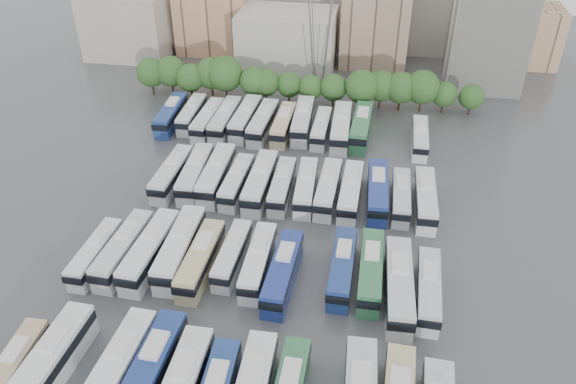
% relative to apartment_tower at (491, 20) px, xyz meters
% --- Properties ---
extents(ground, '(220.00, 220.00, 0.00)m').
position_rel_apartment_tower_xyz_m(ground, '(-34.00, -58.00, -13.00)').
color(ground, '#424447').
rests_on(ground, ground).
extents(tree_line, '(65.35, 7.74, 8.52)m').
position_rel_apartment_tower_xyz_m(tree_line, '(-35.76, -15.88, -8.60)').
color(tree_line, black).
rests_on(tree_line, ground).
extents(city_buildings, '(102.00, 35.00, 20.00)m').
position_rel_apartment_tower_xyz_m(city_buildings, '(-41.46, 13.86, -5.13)').
color(city_buildings, '#9E998E').
rests_on(city_buildings, ground).
extents(apartment_tower, '(14.00, 14.00, 26.00)m').
position_rel_apartment_tower_xyz_m(apartment_tower, '(0.00, 0.00, 0.00)').
color(apartment_tower, silver).
rests_on(apartment_tower, ground).
extents(bus_r0_s1, '(2.85, 11.38, 3.55)m').
position_rel_apartment_tower_xyz_m(bus_r0_s1, '(-52.18, -82.92, -11.26)').
color(bus_r0_s1, tan).
rests_on(bus_r0_s1, ground).
extents(bus_r0_s2, '(3.58, 13.65, 4.24)m').
position_rel_apartment_tower_xyz_m(bus_r0_s2, '(-48.88, -81.76, -10.92)').
color(bus_r0_s2, white).
rests_on(bus_r0_s2, ground).
extents(bus_r0_s4, '(3.51, 13.48, 4.19)m').
position_rel_apartment_tower_xyz_m(bus_r0_s4, '(-42.15, -81.33, -10.94)').
color(bus_r0_s4, silver).
rests_on(bus_r0_s4, ground).
extents(bus_r0_s5, '(3.28, 13.13, 4.09)m').
position_rel_apartment_tower_xyz_m(bus_r0_s5, '(-39.03, -80.80, -10.99)').
color(bus_r0_s5, navy).
rests_on(bus_r0_s5, ground).
extents(bus_r1_s1, '(2.71, 11.05, 3.45)m').
position_rel_apartment_tower_xyz_m(bus_r1_s1, '(-52.10, -65.18, -11.31)').
color(bus_r1_s1, silver).
rests_on(bus_r1_s1, ground).
extents(bus_r1_s2, '(3.38, 12.66, 3.93)m').
position_rel_apartment_tower_xyz_m(bus_r1_s2, '(-48.90, -64.16, -11.07)').
color(bus_r1_s2, silver).
rests_on(bus_r1_s2, ground).
extents(bus_r1_s3, '(3.51, 13.22, 4.11)m').
position_rel_apartment_tower_xyz_m(bus_r1_s3, '(-45.60, -63.93, -10.98)').
color(bus_r1_s3, silver).
rests_on(bus_r1_s3, ground).
extents(bus_r1_s4, '(3.14, 13.44, 4.20)m').
position_rel_apartment_tower_xyz_m(bus_r1_s4, '(-42.18, -62.95, -10.94)').
color(bus_r1_s4, silver).
rests_on(bus_r1_s4, ground).
extents(bus_r1_s5, '(2.90, 12.28, 3.84)m').
position_rel_apartment_tower_xyz_m(bus_r1_s5, '(-39.13, -64.40, -11.12)').
color(bus_r1_s5, '#BFB583').
rests_on(bus_r1_s5, ground).
extents(bus_r1_s6, '(2.68, 10.91, 3.40)m').
position_rel_apartment_tower_xyz_m(bus_r1_s6, '(-35.74, -62.63, -11.33)').
color(bus_r1_s6, silver).
rests_on(bus_r1_s6, ground).
extents(bus_r1_s7, '(2.67, 11.79, 3.69)m').
position_rel_apartment_tower_xyz_m(bus_r1_s7, '(-32.35, -63.51, -11.19)').
color(bus_r1_s7, white).
rests_on(bus_r1_s7, ground).
extents(bus_r1_s8, '(3.14, 12.46, 3.88)m').
position_rel_apartment_tower_xyz_m(bus_r1_s8, '(-29.13, -64.88, -11.09)').
color(bus_r1_s8, navy).
rests_on(bus_r1_s8, ground).
extents(bus_r1_s10, '(2.69, 11.89, 3.72)m').
position_rel_apartment_tower_xyz_m(bus_r1_s10, '(-22.44, -62.92, -11.17)').
color(bus_r1_s10, navy).
rests_on(bus_r1_s10, ground).
extents(bus_r1_s11, '(2.68, 12.23, 3.84)m').
position_rel_apartment_tower_xyz_m(bus_r1_s11, '(-19.13, -62.96, -11.12)').
color(bus_r1_s11, '#317349').
rests_on(bus_r1_s11, ground).
extents(bus_r1_s12, '(3.39, 13.55, 4.22)m').
position_rel_apartment_tower_xyz_m(bus_r1_s12, '(-15.90, -65.10, -10.93)').
color(bus_r1_s12, silver).
rests_on(bus_r1_s12, ground).
extents(bus_r1_s13, '(2.92, 11.64, 3.63)m').
position_rel_apartment_tower_xyz_m(bus_r1_s13, '(-12.63, -64.89, -11.22)').
color(bus_r1_s13, silver).
rests_on(bus_r1_s13, ground).
extents(bus_r2_s2, '(3.01, 12.37, 3.86)m').
position_rel_apartment_tower_xyz_m(bus_r2_s2, '(-48.93, -46.61, -11.10)').
color(bus_r2_s2, silver).
rests_on(bus_r2_s2, ground).
extents(bus_r2_s3, '(3.43, 12.90, 4.01)m').
position_rel_apartment_tower_xyz_m(bus_r2_s3, '(-45.54, -46.07, -11.03)').
color(bus_r2_s3, silver).
rests_on(bus_r2_s3, ground).
extents(bus_r2_s4, '(3.02, 13.19, 4.13)m').
position_rel_apartment_tower_xyz_m(bus_r2_s4, '(-42.39, -45.93, -10.97)').
color(bus_r2_s4, silver).
rests_on(bus_r2_s4, ground).
extents(bus_r2_s5, '(2.89, 11.66, 3.64)m').
position_rel_apartment_tower_xyz_m(bus_r2_s5, '(-39.06, -47.00, -11.22)').
color(bus_r2_s5, silver).
rests_on(bus_r2_s5, ground).
extents(bus_r2_s6, '(2.94, 13.16, 4.13)m').
position_rel_apartment_tower_xyz_m(bus_r2_s6, '(-35.64, -46.84, -10.97)').
color(bus_r2_s6, silver).
rests_on(bus_r2_s6, ground).
extents(bus_r2_s7, '(2.71, 11.68, 3.65)m').
position_rel_apartment_tower_xyz_m(bus_r2_s7, '(-32.44, -46.95, -11.21)').
color(bus_r2_s7, silver).
rests_on(bus_r2_s7, ground).
extents(bus_r2_s8, '(3.17, 11.99, 3.73)m').
position_rel_apartment_tower_xyz_m(bus_r2_s8, '(-29.04, -46.76, -11.17)').
color(bus_r2_s8, silver).
rests_on(bus_r2_s8, ground).
extents(bus_r2_s9, '(2.97, 12.16, 3.80)m').
position_rel_apartment_tower_xyz_m(bus_r2_s9, '(-25.87, -46.66, -11.14)').
color(bus_r2_s9, silver).
rests_on(bus_r2_s9, ground).
extents(bus_r2_s10, '(2.93, 12.37, 3.86)m').
position_rel_apartment_tower_xyz_m(bus_r2_s10, '(-22.66, -46.98, -11.10)').
color(bus_r2_s10, silver).
rests_on(bus_r2_s10, ground).
extents(bus_r2_s11, '(3.22, 12.81, 3.99)m').
position_rel_apartment_tower_xyz_m(bus_r2_s11, '(-18.95, -46.36, -11.04)').
color(bus_r2_s11, navy).
rests_on(bus_r2_s11, ground).
extents(bus_r2_s12, '(2.47, 11.19, 3.51)m').
position_rel_apartment_tower_xyz_m(bus_r2_s12, '(-15.69, -46.82, -11.28)').
color(bus_r2_s12, silver).
rests_on(bus_r2_s12, ground).
extents(bus_r2_s13, '(2.81, 12.38, 3.88)m').
position_rel_apartment_tower_xyz_m(bus_r2_s13, '(-12.40, -47.08, -11.10)').
color(bus_r2_s13, silver).
rests_on(bus_r2_s13, ground).
extents(bus_r3_s0, '(3.21, 12.55, 3.91)m').
position_rel_apartment_tower_xyz_m(bus_r3_s0, '(-55.70, -28.00, -11.08)').
color(bus_r3_s0, navy).
rests_on(bus_r3_s0, ground).
extents(bus_r3_s1, '(2.78, 11.63, 3.63)m').
position_rel_apartment_tower_xyz_m(bus_r3_s1, '(-52.23, -26.98, -11.22)').
color(bus_r3_s1, silver).
rests_on(bus_r3_s1, ground).
extents(bus_r3_s2, '(3.05, 12.26, 3.82)m').
position_rel_apartment_tower_xyz_m(bus_r3_s2, '(-48.71, -28.82, -11.12)').
color(bus_r3_s2, silver).
rests_on(bus_r3_s2, ground).
extents(bus_r3_s3, '(3.04, 12.91, 4.03)m').
position_rel_apartment_tower_xyz_m(bus_r3_s3, '(-45.73, -28.43, -11.02)').
color(bus_r3_s3, silver).
rests_on(bus_r3_s3, ground).
extents(bus_r3_s4, '(3.30, 13.09, 4.08)m').
position_rel_apartment_tower_xyz_m(bus_r3_s4, '(-42.39, -27.43, -11.00)').
color(bus_r3_s4, silver).
rests_on(bus_r3_s4, ground).
extents(bus_r3_s5, '(3.38, 12.92, 4.02)m').
position_rel_apartment_tower_xyz_m(bus_r3_s5, '(-39.08, -28.39, -11.03)').
color(bus_r3_s5, silver).
rests_on(bus_r3_s5, ground).
extents(bus_r3_s6, '(2.76, 12.16, 3.81)m').
position_rel_apartment_tower_xyz_m(bus_r3_s6, '(-35.51, -28.33, -11.13)').
color(bus_r3_s6, '#C9B48A').
rests_on(bus_r3_s6, ground).
extents(bus_r3_s7, '(3.43, 13.41, 4.17)m').
position_rel_apartment_tower_xyz_m(bus_r3_s7, '(-32.46, -26.66, -10.95)').
color(bus_r3_s7, silver).
rests_on(bus_r3_s7, ground).
extents(bus_r3_s8, '(2.54, 11.29, 3.53)m').
position_rel_apartment_tower_xyz_m(bus_r3_s8, '(-29.04, -28.33, -11.26)').
color(bus_r3_s8, silver).
rests_on(bus_r3_s8, ground).
extents(bus_r3_s9, '(3.33, 13.63, 4.25)m').
position_rel_apartment_tower_xyz_m(bus_r3_s9, '(-25.72, -28.12, -10.91)').
color(bus_r3_s9, silver).
rests_on(bus_r3_s9, ground).
extents(bus_r3_s10, '(3.44, 13.50, 4.20)m').
position_rel_apartment_tower_xyz_m(bus_r3_s10, '(-22.39, -27.23, -10.94)').
color(bus_r3_s10, '#317245').
rests_on(bus_r3_s10, ground).
extents(bus_r3_s13, '(2.59, 11.27, 3.53)m').
position_rel_apartment_tower_xyz_m(bus_r3_s13, '(-12.66, -28.97, -11.27)').
color(bus_r3_s13, silver).
rests_on(bus_r3_s13, ground).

